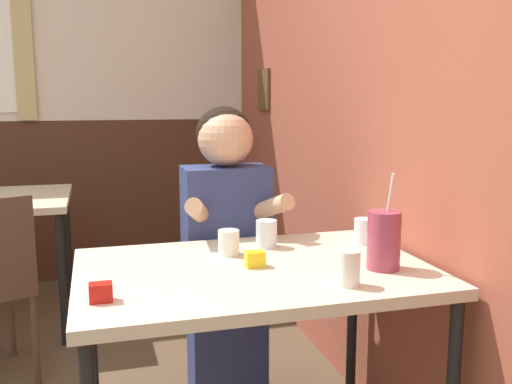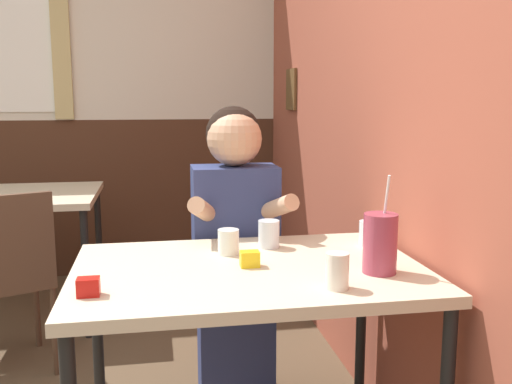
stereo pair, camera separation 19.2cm
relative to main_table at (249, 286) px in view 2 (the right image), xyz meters
The scene contains 13 objects.
brick_wall_right 1.36m from the main_table, 59.26° to the left, with size 0.08×4.70×2.70m.
back_wall 2.58m from the main_table, 106.27° to the left, with size 5.51×0.09×2.70m.
main_table is the anchor object (origin of this frame).
background_table 1.89m from the main_table, 122.36° to the left, with size 0.80×0.78×0.73m.
chair_near_window 1.31m from the main_table, 137.68° to the left, with size 0.52×0.52×0.85m.
person_seated 0.52m from the main_table, 86.86° to the left, with size 0.42×0.42×1.22m.
cocktail_pitcher 0.43m from the main_table, 18.96° to the right, with size 0.10×0.10×0.30m.
glass_near_pitcher 0.51m from the main_table, 20.06° to the left, with size 0.07×0.07×0.09m.
glass_center 0.20m from the main_table, 105.62° to the left, with size 0.07×0.07×0.09m.
glass_far_side 0.35m from the main_table, 50.03° to the right, with size 0.07×0.07×0.10m.
glass_by_brick 0.27m from the main_table, 63.74° to the left, with size 0.08×0.08×0.10m.
condiment_ketchup 0.51m from the main_table, 157.93° to the right, with size 0.06×0.04×0.05m.
condiment_mustard 0.09m from the main_table, 26.99° to the right, with size 0.06×0.04×0.05m.
Camera 2 is at (0.40, -1.38, 1.25)m, focal length 40.00 mm.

